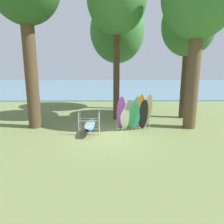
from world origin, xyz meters
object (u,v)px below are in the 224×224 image
tree_mid_behind (117,32)px  tree_far_left_back (117,0)px  tree_far_right_back (189,26)px  board_storage_rack (90,125)px  leaning_board_pile (134,114)px

tree_mid_behind → tree_far_left_back: size_ratio=0.90×
tree_far_right_back → tree_mid_behind: bearing=143.3°
tree_far_right_back → board_storage_rack: tree_far_right_back is taller
tree_far_right_back → tree_far_left_back: bearing=-176.2°
tree_far_right_back → leaning_board_pile: bearing=-140.3°
tree_mid_behind → tree_far_left_back: tree_far_left_back is taller
tree_far_left_back → tree_far_right_back: size_ratio=1.19×
tree_mid_behind → board_storage_rack: 9.51m
leaning_board_pile → board_storage_rack: size_ratio=1.04×
leaning_board_pile → board_storage_rack: bearing=-170.1°
tree_far_left_back → tree_far_right_back: tree_far_left_back is taller
tree_mid_behind → leaning_board_pile: (0.77, -6.74, -5.48)m
tree_mid_behind → tree_far_right_back: 5.85m
tree_far_left_back → board_storage_rack: 8.21m
tree_mid_behind → tree_far_right_back: size_ratio=1.07×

